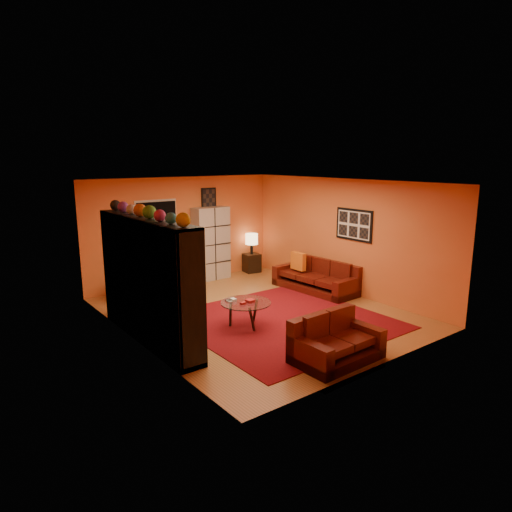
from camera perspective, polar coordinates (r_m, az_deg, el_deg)
floor at (r=9.24m, az=0.06°, el=-7.09°), size 6.00×6.00×0.00m
ceiling at (r=8.73m, az=0.07°, el=9.24°), size 6.00×6.00×0.00m
wall_back at (r=11.39m, az=-9.13°, el=3.20°), size 6.00×0.00×6.00m
wall_front at (r=6.81m, az=15.55°, el=-3.16°), size 6.00×0.00×6.00m
wall_left at (r=7.67m, az=-14.96°, el=-1.41°), size 0.00×6.00×6.00m
wall_right at (r=10.57m, az=10.93°, el=2.44°), size 0.00×6.00×6.00m
rug at (r=8.78m, az=3.38°, el=-8.12°), size 3.60×3.60×0.01m
doorway at (r=11.09m, az=-12.17°, el=1.37°), size 0.95×0.10×2.04m
wall_art_right at (r=10.31m, az=12.16°, el=3.84°), size 0.03×1.00×0.70m
wall_art_back at (r=11.65m, az=-5.93°, el=7.21°), size 0.42×0.03×0.52m
entertainment_unit at (r=7.82m, az=-13.34°, el=-2.97°), size 0.45×3.00×2.10m
tv at (r=7.86m, az=-13.00°, el=-3.33°), size 0.94×0.12×0.54m
sofa at (r=10.81m, az=7.72°, el=-2.73°), size 0.97×2.12×0.85m
loveseat at (r=7.23m, az=9.63°, el=-10.47°), size 1.39×0.85×0.85m
throw_pillow at (r=10.94m, az=5.30°, el=-0.64°), size 0.12×0.42×0.42m
coffee_table at (r=8.37m, az=-1.28°, el=-6.11°), size 0.92×0.92×0.46m
storage_cabinet at (r=11.61m, az=-5.64°, el=1.57°), size 0.93×0.44×1.84m
bowl_chair at (r=10.36m, az=-15.10°, el=-3.43°), size 0.78×0.78×0.63m
side_table at (r=12.39m, az=-0.54°, el=-0.86°), size 0.45×0.45×0.50m
table_lamp at (r=12.26m, az=-0.55°, el=2.08°), size 0.33×0.33×0.55m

